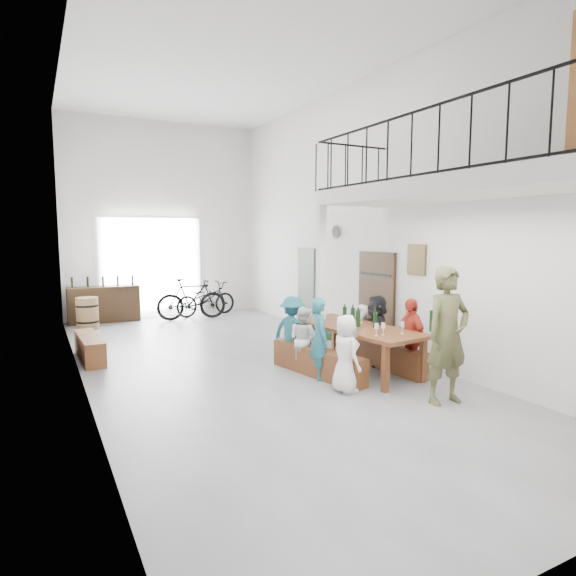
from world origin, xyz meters
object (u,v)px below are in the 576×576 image
tasting_table (357,331)px  bicycle_near (206,299)px  side_bench (90,348)px  host_standing (448,335)px  oak_barrel (87,313)px  serving_counter (104,304)px  bench_inner (317,362)px

tasting_table → bicycle_near: 6.66m
side_bench → host_standing: (4.19, -4.82, 0.73)m
side_bench → oak_barrel: bearing=85.3°
side_bench → serving_counter: 4.08m
bench_inner → host_standing: 2.27m
side_bench → oak_barrel: oak_barrel is taller
oak_barrel → serving_counter: size_ratio=0.44×
tasting_table → bicycle_near: bicycle_near is taller
side_bench → bicycle_near: size_ratio=0.87×
serving_counter → host_standing: 9.48m
serving_counter → oak_barrel: bearing=-118.5°
tasting_table → oak_barrel: size_ratio=3.28×
side_bench → host_standing: host_standing is taller
serving_counter → bicycle_near: bearing=-5.8°
bench_inner → serving_counter: 7.32m
bench_inner → host_standing: (0.92, -1.94, 0.73)m
bicycle_near → side_bench: bearing=126.3°
tasting_table → bench_inner: (-0.73, 0.09, -0.48)m
oak_barrel → side_bench: bearing=-94.7°
oak_barrel → serving_counter: bearing=60.4°
oak_barrel → host_standing: bearing=-63.6°
bench_inner → side_bench: bench_inner is taller
serving_counter → bench_inner: bearing=-68.8°
tasting_table → side_bench: 5.00m
tasting_table → side_bench: size_ratio=1.61×
oak_barrel → bicycle_near: (3.23, 0.55, 0.09)m
serving_counter → host_standing: (3.44, -8.82, 0.48)m
side_bench → serving_counter: bearing=79.4°
side_bench → bicycle_near: 5.07m
tasting_table → bench_inner: 0.88m
host_standing → serving_counter: bearing=115.2°
host_standing → side_bench: bearing=134.9°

